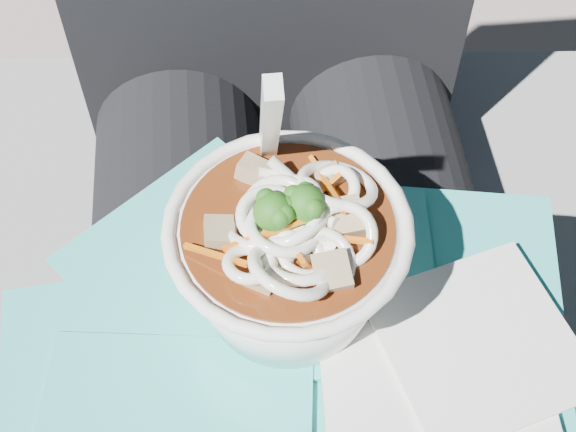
{
  "coord_description": "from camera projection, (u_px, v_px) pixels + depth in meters",
  "views": [
    {
      "loc": [
        -0.04,
        -0.28,
        1.13
      ],
      "look_at": [
        -0.01,
        -0.01,
        0.74
      ],
      "focal_mm": 50.0,
      "sensor_mm": 36.0,
      "label": 1
    }
  ],
  "objects": [
    {
      "name": "napkins",
      "position": [
        455.0,
        395.0,
        0.51
      ],
      "size": [
        0.18,
        0.2,
        0.01
      ],
      "color": "silver",
      "rests_on": "plastic_bag"
    },
    {
      "name": "plastic_bag",
      "position": [
        279.0,
        350.0,
        0.54
      ],
      "size": [
        0.4,
        0.35,
        0.02
      ],
      "color": "#2CBAB5",
      "rests_on": "lap"
    },
    {
      "name": "stone_ledge",
      "position": [
        284.0,
        344.0,
        0.98
      ],
      "size": [
        1.04,
        0.58,
        0.48
      ],
      "primitive_type": "cube",
      "rotation": [
        0.0,
        0.0,
        -0.08
      ],
      "color": "slate",
      "rests_on": "ground"
    },
    {
      "name": "udon_bowl",
      "position": [
        289.0,
        253.0,
        0.51
      ],
      "size": [
        0.19,
        0.19,
        0.2
      ],
      "color": "white",
      "rests_on": "plastic_bag"
    },
    {
      "name": "lap",
      "position": [
        300.0,
        337.0,
        0.63
      ],
      "size": [
        0.33,
        0.48,
        0.15
      ],
      "color": "black",
      "rests_on": "stone_ledge"
    },
    {
      "name": "person_body",
      "position": [
        289.0,
        228.0,
        0.67
      ],
      "size": [
        0.34,
        0.94,
        1.03
      ],
      "color": "black",
      "rests_on": "ground"
    }
  ]
}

